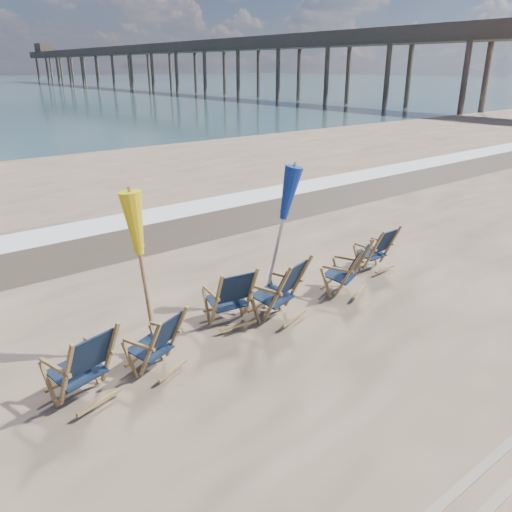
# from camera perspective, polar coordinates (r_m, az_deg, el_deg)

# --- Properties ---
(surf_foam) EXTENTS (200.00, 1.40, 0.01)m
(surf_foam) POSITION_cam_1_polar(r_m,az_deg,el_deg) (13.68, -16.07, 3.64)
(surf_foam) COLOR silver
(surf_foam) RESTS_ON ground
(wet_sand_strip) EXTENTS (200.00, 2.60, 0.00)m
(wet_sand_strip) POSITION_cam_1_polar(r_m,az_deg,el_deg) (12.36, -13.34, 2.08)
(wet_sand_strip) COLOR #42362A
(wet_sand_strip) RESTS_ON ground
(beach_chair_0) EXTENTS (0.87, 0.93, 1.08)m
(beach_chair_0) POSITION_cam_1_polar(r_m,az_deg,el_deg) (6.49, -16.30, -10.91)
(beach_chair_0) COLOR black
(beach_chair_0) RESTS_ON ground
(beach_chair_1) EXTENTS (0.82, 0.86, 0.95)m
(beach_chair_1) POSITION_cam_1_polar(r_m,az_deg,el_deg) (6.90, -9.04, -8.85)
(beach_chair_1) COLOR black
(beach_chair_1) RESTS_ON ground
(beach_chair_2) EXTENTS (0.78, 0.85, 1.05)m
(beach_chair_2) POSITION_cam_1_polar(r_m,az_deg,el_deg) (7.84, -0.59, -4.37)
(beach_chair_2) COLOR black
(beach_chair_2) RESTS_ON ground
(beach_chair_3) EXTENTS (0.91, 0.97, 1.12)m
(beach_chair_3) POSITION_cam_1_polar(r_m,az_deg,el_deg) (8.14, 4.86, -3.19)
(beach_chair_3) COLOR black
(beach_chair_3) RESTS_ON ground
(beach_chair_4) EXTENTS (0.89, 0.93, 1.03)m
(beach_chair_4) POSITION_cam_1_polar(r_m,az_deg,el_deg) (9.21, 11.81, -0.92)
(beach_chair_4) COLOR black
(beach_chair_4) RESTS_ON ground
(beach_chair_5) EXTENTS (0.64, 0.71, 0.96)m
(beach_chair_5) POSITION_cam_1_polar(r_m,az_deg,el_deg) (10.36, 15.08, 1.07)
(beach_chair_5) COLOR black
(beach_chair_5) RESTS_ON ground
(umbrella_yellow) EXTENTS (0.30, 0.30, 2.36)m
(umbrella_yellow) POSITION_cam_1_polar(r_m,az_deg,el_deg) (6.71, -13.07, 2.57)
(umbrella_yellow) COLOR olive
(umbrella_yellow) RESTS_ON ground
(umbrella_blue) EXTENTS (0.30, 0.30, 2.43)m
(umbrella_blue) POSITION_cam_1_polar(r_m,az_deg,el_deg) (7.94, 2.52, 6.44)
(umbrella_blue) COLOR #A5A5AD
(umbrella_blue) RESTS_ON ground
(fishing_pier) EXTENTS (4.40, 140.00, 9.30)m
(fishing_pier) POSITION_cam_1_polar(r_m,az_deg,el_deg) (88.90, -10.16, 21.08)
(fishing_pier) COLOR brown
(fishing_pier) RESTS_ON ground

